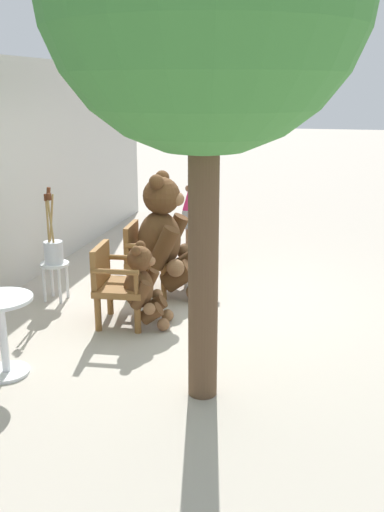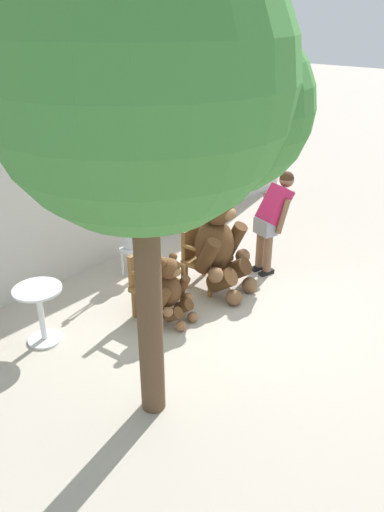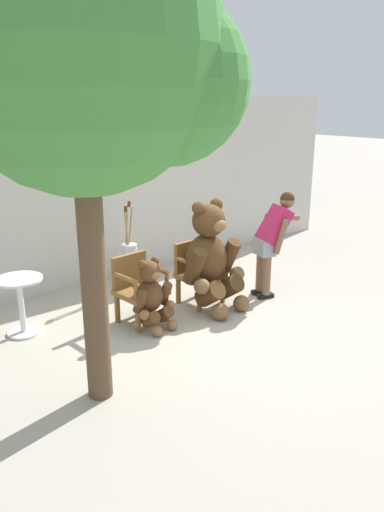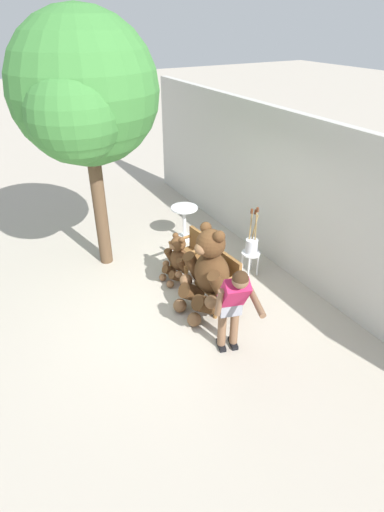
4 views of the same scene
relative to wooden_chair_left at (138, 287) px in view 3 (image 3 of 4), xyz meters
The scene contains 11 objects.
ground_plane 0.98m from the wooden_chair_left, 54.90° to the right, with size 60.00×60.00×0.00m, color #B2A899.
back_wall 2.00m from the wooden_chair_left, 73.58° to the left, with size 10.00×0.16×2.80m, color beige.
wooden_chair_left is the anchor object (origin of this frame).
wooden_chair_right 0.99m from the wooden_chair_left, ahead, with size 0.60×0.57×0.86m.
teddy_bear_large 1.07m from the wooden_chair_left, 14.69° to the right, with size 0.90×0.88×1.49m.
teddy_bear_small 0.29m from the wooden_chair_left, 87.88° to the right, with size 0.55×0.53×0.90m.
person_visitor 2.08m from the wooden_chair_left, 13.30° to the right, with size 0.87×0.49×1.51m.
white_stool 1.08m from the wooden_chair_left, 63.18° to the left, with size 0.34×0.34×0.46m.
brush_bucket 1.09m from the wooden_chair_left, 63.27° to the left, with size 0.22×0.22×0.89m.
round_side_table 1.42m from the wooden_chair_left, 156.87° to the left, with size 0.56×0.56×0.72m.
patio_tree 3.10m from the wooden_chair_left, 131.75° to the right, with size 2.45×2.33×4.28m.
Camera 3 is at (-3.70, -4.34, 2.75)m, focal length 35.00 mm.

